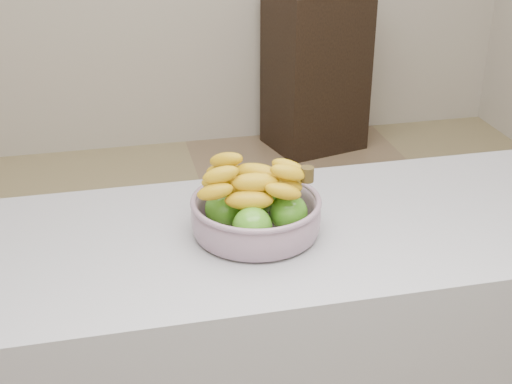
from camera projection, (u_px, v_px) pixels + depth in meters
ground at (257, 337)px, 2.69m from camera, size 4.00×4.00×0.00m
counter at (322, 377)px, 1.83m from camera, size 2.00×0.60×0.90m
cabinet at (316, 71)px, 4.19m from camera, size 0.61×0.53×0.94m
fruit_bowl at (256, 210)px, 1.57m from camera, size 0.29×0.29×0.16m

